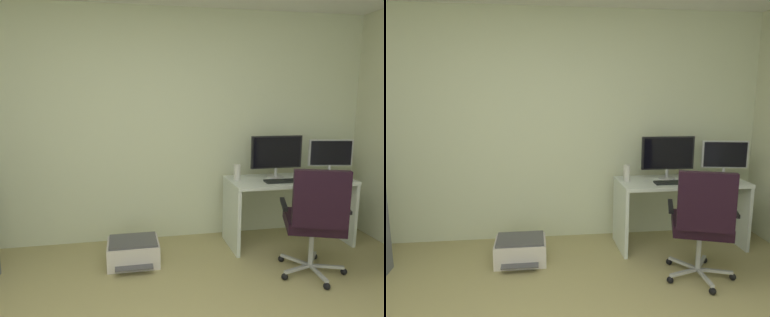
{
  "view_description": "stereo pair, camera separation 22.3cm",
  "coord_description": "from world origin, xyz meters",
  "views": [
    {
      "loc": [
        -0.22,
        -1.4,
        1.62
      ],
      "look_at": [
        0.39,
        1.76,
        1.04
      ],
      "focal_mm": 33.2,
      "sensor_mm": 36.0,
      "label": 1
    },
    {
      "loc": [
        0.0,
        -1.44,
        1.62
      ],
      "look_at": [
        0.39,
        1.76,
        1.04
      ],
      "focal_mm": 33.2,
      "sensor_mm": 36.0,
      "label": 2
    }
  ],
  "objects": [
    {
      "name": "wall_back",
      "position": [
        0.0,
        2.52,
        1.27
      ],
      "size": [
        5.12,
        0.1,
        2.53
      ],
      "primitive_type": "cube",
      "color": "beige",
      "rests_on": "ground"
    },
    {
      "name": "monitor_main",
      "position": [
        1.4,
        2.15,
        0.99
      ],
      "size": [
        0.57,
        0.18,
        0.46
      ],
      "color": "#B2B5B7",
      "rests_on": "desk"
    },
    {
      "name": "office_chair",
      "position": [
        1.4,
        1.29,
        0.57
      ],
      "size": [
        0.65,
        0.68,
        1.02
      ],
      "color": "#B7BABC",
      "rests_on": "ground"
    },
    {
      "name": "keyboard",
      "position": [
        1.37,
        1.94,
        0.74
      ],
      "size": [
        0.34,
        0.14,
        0.02
      ],
      "primitive_type": "cube",
      "rotation": [
        0.0,
        0.0,
        -0.03
      ],
      "color": "black",
      "rests_on": "desk"
    },
    {
      "name": "desk",
      "position": [
        1.52,
        2.06,
        0.53
      ],
      "size": [
        1.33,
        0.57,
        0.73
      ],
      "color": "silver",
      "rests_on": "ground"
    },
    {
      "name": "desktop_speaker",
      "position": [
        0.94,
        2.1,
        0.81
      ],
      "size": [
        0.07,
        0.07,
        0.17
      ],
      "primitive_type": "cylinder",
      "color": "silver",
      "rests_on": "desk"
    },
    {
      "name": "monitor_secondary",
      "position": [
        2.05,
        2.15,
        0.96
      ],
      "size": [
        0.49,
        0.18,
        0.4
      ],
      "color": "#B2B5B7",
      "rests_on": "desk"
    },
    {
      "name": "printer",
      "position": [
        -0.17,
        1.87,
        0.12
      ],
      "size": [
        0.49,
        0.46,
        0.24
      ],
      "color": "silver",
      "rests_on": "ground"
    },
    {
      "name": "computer_mouse",
      "position": [
        1.64,
        1.96,
        0.74
      ],
      "size": [
        0.08,
        0.11,
        0.03
      ],
      "primitive_type": "cube",
      "rotation": [
        0.0,
        0.0,
        0.2
      ],
      "color": "black",
      "rests_on": "desk"
    }
  ]
}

